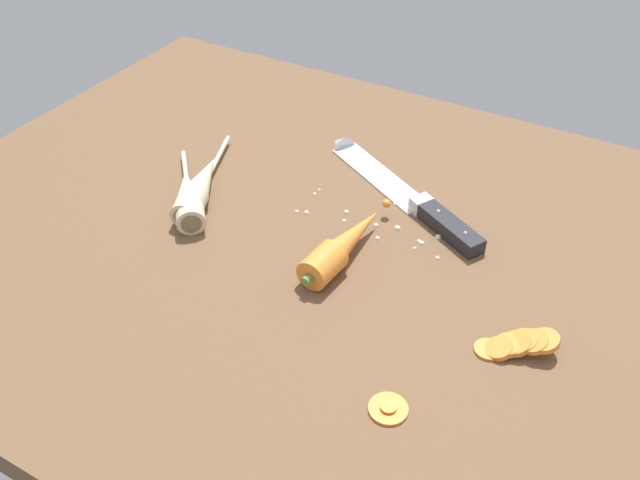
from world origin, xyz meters
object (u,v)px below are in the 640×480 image
Objects in this scene: parsnip_front at (188,197)px; carrot_slice_stack at (517,344)px; carrot_slice_stray_near at (388,408)px; chefs_knife at (396,187)px; whole_carrot at (343,246)px; parsnip_mid_left at (200,187)px.

carrot_slice_stack is at bearing -4.20° from parsnip_front.
chefs_knife is at bearing 113.48° from carrot_slice_stray_near.
carrot_slice_stray_near is at bearing -50.83° from whole_carrot.
parsnip_mid_left is (-24.04, -15.70, 1.33)cm from chefs_knife.
parsnip_mid_left is 2.56× the size of carrot_slice_stack.
chefs_knife is 30.28cm from parsnip_front.
parsnip_front is 48.98cm from carrot_slice_stack.
chefs_knife is at bearing 91.04° from whole_carrot.
carrot_slice_stray_near is (15.88, -36.56, -0.29)cm from chefs_knife.
parsnip_mid_left is at bearing 175.89° from whole_carrot.
chefs_knife is 28.75cm from parsnip_mid_left.
parsnip_front and parsnip_mid_left have the same top height.
parsnip_front is (-24.26, -1.04, -0.12)cm from whole_carrot.
chefs_knife is 17.52cm from whole_carrot.
chefs_knife is at bearing 138.43° from carrot_slice_stack.
whole_carrot reaches higher than carrot_slice_stack.
whole_carrot is at bearing 169.34° from carrot_slice_stack.
carrot_slice_stack is at bearing -10.66° from whole_carrot.
carrot_slice_stack is (48.94, -6.38, -0.88)cm from parsnip_mid_left.
parsnip_mid_left reaches higher than chefs_knife.
carrot_slice_stack is at bearing -41.57° from chefs_knife.
parsnip_front reaches higher than chefs_knife.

